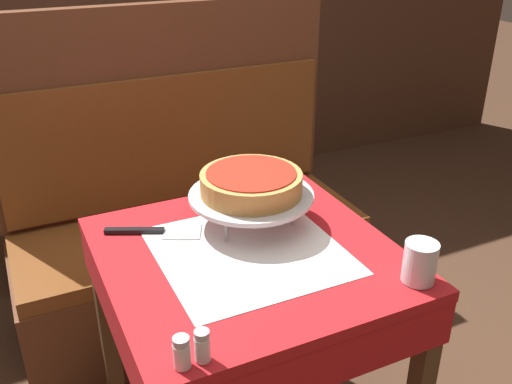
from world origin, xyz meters
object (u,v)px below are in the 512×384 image
booth_bench (188,242)px  condiment_caddy (43,93)px  pepper_shaker (202,346)px  pizza_pan_stand (251,197)px  dining_table_rear (59,125)px  deep_dish_pizza (251,183)px  pizza_server (157,231)px  salt_shaker (182,352)px  water_glass_near (420,262)px  dining_table_front (249,284)px

booth_bench → condiment_caddy: bearing=115.8°
pepper_shaker → pizza_pan_stand: bearing=55.2°
dining_table_rear → condiment_caddy: condiment_caddy is taller
dining_table_rear → condiment_caddy: (-0.05, 0.01, 0.16)m
deep_dish_pizza → booth_bench: bearing=88.8°
pizza_server → condiment_caddy: bearing=95.0°
pizza_server → pepper_shaker: 0.52m
salt_shaker → condiment_caddy: condiment_caddy is taller
condiment_caddy → deep_dish_pizza: bearing=-75.4°
booth_bench → pizza_pan_stand: bearing=-91.2°
dining_table_rear → condiment_caddy: size_ratio=4.22×
dining_table_rear → salt_shaker: 1.88m
pizza_pan_stand → salt_shaker: bearing=-128.2°
water_glass_near → pepper_shaker: (-0.55, -0.03, -0.02)m
dining_table_rear → deep_dish_pizza: (0.33, -1.43, 0.24)m
booth_bench → pepper_shaker: 1.21m
salt_shaker → dining_table_front: bearing=48.4°
condiment_caddy → dining_table_front: bearing=-78.9°
pizza_pan_stand → pepper_shaker: (-0.31, -0.45, -0.05)m
pizza_pan_stand → pepper_shaker: pizza_pan_stand is taller
dining_table_front → water_glass_near: water_glass_near is taller
dining_table_front → pepper_shaker: (-0.24, -0.32, 0.14)m
dining_table_rear → pizza_pan_stand: pizza_pan_stand is taller
pizza_server → condiment_caddy: size_ratio=1.45×
pizza_pan_stand → pizza_server: pizza_pan_stand is taller
dining_table_rear → pizza_server: 1.37m
condiment_caddy → pizza_pan_stand: bearing=-75.4°
dining_table_front → condiment_caddy: 1.59m
dining_table_front → water_glass_near: size_ratio=7.51×
pizza_pan_stand → water_glass_near: 0.48m
pepper_shaker → dining_table_front: bearing=52.7°
dining_table_rear → pepper_shaker: 1.88m
deep_dish_pizza → pizza_server: bearing=165.9°
booth_bench → water_glass_near: bearing=-78.1°
dining_table_front → dining_table_rear: size_ratio=1.00×
deep_dish_pizza → pizza_server: deep_dish_pizza is taller
pepper_shaker → pizza_server: bearing=83.3°
dining_table_front → pizza_pan_stand: (0.07, 0.13, 0.18)m
pizza_pan_stand → booth_bench: bearing=88.8°
pepper_shaker → booth_bench: bearing=73.3°
dining_table_rear → pepper_shaker: bearing=-89.6°
booth_bench → deep_dish_pizza: 0.83m
pizza_server → condiment_caddy: 1.37m
booth_bench → pizza_pan_stand: size_ratio=3.92×
water_glass_near → condiment_caddy: size_ratio=0.56×
dining_table_rear → deep_dish_pizza: deep_dish_pizza is taller
salt_shaker → dining_table_rear: bearing=89.2°
salt_shaker → condiment_caddy: 1.88m
condiment_caddy → dining_table_rear: bearing=-8.1°
deep_dish_pizza → pizza_pan_stand: bearing=0.0°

